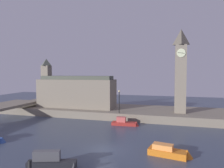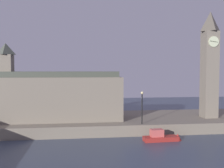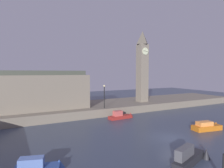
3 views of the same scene
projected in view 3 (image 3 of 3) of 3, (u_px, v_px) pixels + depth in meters
The scene contains 10 objects.
ground_plane at pixel (170, 138), 24.01m from camera, with size 120.00×120.00×0.00m, color #384256.
far_embankment at pixel (102, 107), 41.63m from camera, with size 70.00×12.00×1.50m, color slate.
clock_tower at pixel (142, 66), 43.95m from camera, with size 2.25×2.30×15.90m.
parliament_hall at pixel (37, 90), 34.39m from camera, with size 17.19×5.38×10.92m.
streetlamp at pixel (104, 94), 36.00m from camera, with size 0.36×0.36×4.33m.
mooring_post_left at pixel (224, 168), 14.34m from camera, with size 0.28×0.28×2.14m, color black.
boat_patrol_orange at pixel (209, 126), 27.68m from camera, with size 5.03×2.28×1.40m.
boat_dinghy_red at pixel (122, 116), 34.48m from camera, with size 4.95×1.59×1.68m.
boat_tour_blue at pixel (41, 167), 15.80m from camera, with size 4.35×2.26×1.49m.
boat_barge_dark at pixel (191, 157), 17.28m from camera, with size 5.24×2.36×1.86m.
Camera 3 is at (-17.36, -17.50, 8.13)m, focal length 31.19 mm.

